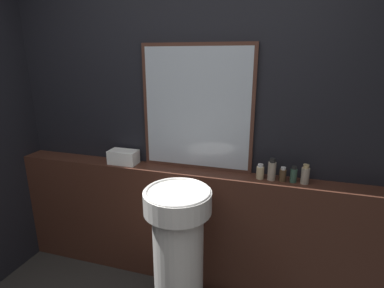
{
  "coord_description": "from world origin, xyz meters",
  "views": [
    {
      "loc": [
        0.66,
        -0.43,
        1.75
      ],
      "look_at": [
        0.09,
        1.46,
        1.17
      ],
      "focal_mm": 28.0,
      "sensor_mm": 36.0,
      "label": 1
    }
  ],
  "objects_px": {
    "towel_stack": "(123,157)",
    "body_wash_bottle": "(294,175)",
    "hand_soap_bottle": "(305,175)",
    "conditioner_bottle": "(272,170)",
    "pedestal_sink": "(178,251)",
    "mirror": "(197,109)",
    "lotion_bottle": "(283,175)",
    "shampoo_bottle": "(260,172)"
  },
  "relations": [
    {
      "from": "towel_stack",
      "to": "body_wash_bottle",
      "type": "height_order",
      "value": "body_wash_bottle"
    },
    {
      "from": "body_wash_bottle",
      "to": "hand_soap_bottle",
      "type": "distance_m",
      "value": 0.07
    },
    {
      "from": "towel_stack",
      "to": "conditioner_bottle",
      "type": "distance_m",
      "value": 1.13
    },
    {
      "from": "pedestal_sink",
      "to": "conditioner_bottle",
      "type": "relative_size",
      "value": 6.25
    },
    {
      "from": "pedestal_sink",
      "to": "mirror",
      "type": "distance_m",
      "value": 0.98
    },
    {
      "from": "body_wash_bottle",
      "to": "lotion_bottle",
      "type": "bearing_deg",
      "value": 180.0
    },
    {
      "from": "pedestal_sink",
      "to": "conditioner_bottle",
      "type": "distance_m",
      "value": 0.83
    },
    {
      "from": "pedestal_sink",
      "to": "body_wash_bottle",
      "type": "bearing_deg",
      "value": 30.62
    },
    {
      "from": "lotion_bottle",
      "to": "hand_soap_bottle",
      "type": "distance_m",
      "value": 0.14
    },
    {
      "from": "pedestal_sink",
      "to": "conditioner_bottle",
      "type": "height_order",
      "value": "conditioner_bottle"
    },
    {
      "from": "lotion_bottle",
      "to": "hand_soap_bottle",
      "type": "xyz_separation_m",
      "value": [
        0.14,
        -0.0,
        0.02
      ]
    },
    {
      "from": "mirror",
      "to": "body_wash_bottle",
      "type": "relative_size",
      "value": 7.94
    },
    {
      "from": "towel_stack",
      "to": "hand_soap_bottle",
      "type": "bearing_deg",
      "value": 0.0
    },
    {
      "from": "pedestal_sink",
      "to": "mirror",
      "type": "bearing_deg",
      "value": 91.63
    },
    {
      "from": "pedestal_sink",
      "to": "shampoo_bottle",
      "type": "relative_size",
      "value": 9.18
    },
    {
      "from": "mirror",
      "to": "pedestal_sink",
      "type": "bearing_deg",
      "value": -88.37
    },
    {
      "from": "body_wash_bottle",
      "to": "shampoo_bottle",
      "type": "bearing_deg",
      "value": -180.0
    },
    {
      "from": "pedestal_sink",
      "to": "shampoo_bottle",
      "type": "height_order",
      "value": "shampoo_bottle"
    },
    {
      "from": "shampoo_bottle",
      "to": "conditioner_bottle",
      "type": "relative_size",
      "value": 0.68
    },
    {
      "from": "shampoo_bottle",
      "to": "mirror",
      "type": "bearing_deg",
      "value": 171.21
    },
    {
      "from": "pedestal_sink",
      "to": "hand_soap_bottle",
      "type": "height_order",
      "value": "hand_soap_bottle"
    },
    {
      "from": "towel_stack",
      "to": "conditioner_bottle",
      "type": "bearing_deg",
      "value": 0.0
    },
    {
      "from": "pedestal_sink",
      "to": "body_wash_bottle",
      "type": "xyz_separation_m",
      "value": [
        0.68,
        0.4,
        0.46
      ]
    },
    {
      "from": "conditioner_bottle",
      "to": "body_wash_bottle",
      "type": "xyz_separation_m",
      "value": [
        0.14,
        0.0,
        -0.02
      ]
    },
    {
      "from": "hand_soap_bottle",
      "to": "lotion_bottle",
      "type": "bearing_deg",
      "value": 180.0
    },
    {
      "from": "pedestal_sink",
      "to": "hand_soap_bottle",
      "type": "distance_m",
      "value": 0.98
    },
    {
      "from": "lotion_bottle",
      "to": "towel_stack",
      "type": "bearing_deg",
      "value": -180.0
    },
    {
      "from": "pedestal_sink",
      "to": "body_wash_bottle",
      "type": "distance_m",
      "value": 0.92
    },
    {
      "from": "body_wash_bottle",
      "to": "mirror",
      "type": "bearing_deg",
      "value": 173.95
    },
    {
      "from": "towel_stack",
      "to": "conditioner_bottle",
      "type": "xyz_separation_m",
      "value": [
        1.13,
        0.0,
        0.02
      ]
    },
    {
      "from": "mirror",
      "to": "towel_stack",
      "type": "xyz_separation_m",
      "value": [
        -0.58,
        -0.07,
        -0.4
      ]
    },
    {
      "from": "conditioner_bottle",
      "to": "pedestal_sink",
      "type": "bearing_deg",
      "value": -143.22
    },
    {
      "from": "pedestal_sink",
      "to": "mirror",
      "type": "relative_size",
      "value": 1.07
    },
    {
      "from": "pedestal_sink",
      "to": "mirror",
      "type": "height_order",
      "value": "mirror"
    },
    {
      "from": "mirror",
      "to": "lotion_bottle",
      "type": "xyz_separation_m",
      "value": [
        0.63,
        -0.07,
        -0.41
      ]
    },
    {
      "from": "conditioner_bottle",
      "to": "lotion_bottle",
      "type": "relative_size",
      "value": 1.55
    },
    {
      "from": "pedestal_sink",
      "to": "hand_soap_bottle",
      "type": "relative_size",
      "value": 7.23
    },
    {
      "from": "mirror",
      "to": "body_wash_bottle",
      "type": "xyz_separation_m",
      "value": [
        0.7,
        -0.07,
        -0.4
      ]
    },
    {
      "from": "mirror",
      "to": "lotion_bottle",
      "type": "relative_size",
      "value": 9.05
    },
    {
      "from": "body_wash_bottle",
      "to": "pedestal_sink",
      "type": "bearing_deg",
      "value": -149.38
    },
    {
      "from": "conditioner_bottle",
      "to": "hand_soap_bottle",
      "type": "bearing_deg",
      "value": 0.0
    },
    {
      "from": "lotion_bottle",
      "to": "body_wash_bottle",
      "type": "bearing_deg",
      "value": 0.0
    }
  ]
}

